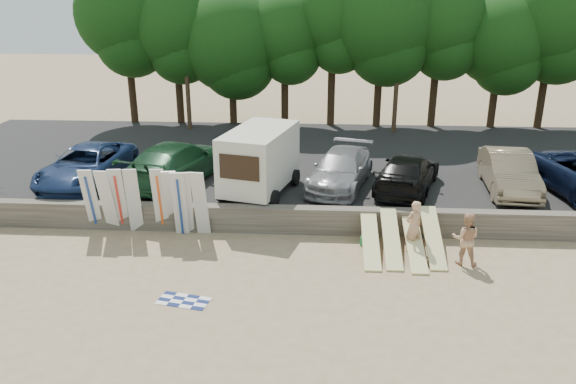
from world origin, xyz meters
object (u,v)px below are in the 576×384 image
(car_1, at_px, (177,162))
(beachgoer_a, at_px, (414,227))
(beachgoer_b, at_px, (466,239))
(car_2, at_px, (341,169))
(car_4, at_px, (509,172))
(box_trailer, at_px, (260,158))
(car_0, at_px, (87,165))
(car_3, at_px, (407,173))
(cooler, at_px, (366,241))

(car_1, distance_m, beachgoer_a, 10.56)
(beachgoer_a, distance_m, beachgoer_b, 1.77)
(beachgoer_b, bearing_deg, beachgoer_a, -16.37)
(car_1, distance_m, beachgoer_b, 12.32)
(car_2, distance_m, car_4, 6.86)
(car_2, xyz_separation_m, beachgoer_b, (3.94, -5.52, -0.54))
(car_2, bearing_deg, box_trailer, -147.50)
(car_2, distance_m, beachgoer_b, 6.80)
(car_0, height_order, car_3, car_0)
(car_1, bearing_deg, car_4, -165.85)
(car_3, bearing_deg, car_1, 15.61)
(cooler, bearing_deg, car_2, 120.13)
(car_3, distance_m, car_4, 4.14)
(box_trailer, distance_m, car_1, 3.93)
(car_4, relative_size, beachgoer_a, 2.65)
(car_0, relative_size, car_3, 1.11)
(beachgoer_b, bearing_deg, car_4, -107.09)
(beachgoer_a, bearing_deg, car_4, -166.58)
(car_0, relative_size, car_1, 0.94)
(car_1, height_order, beachgoer_a, car_1)
(car_2, bearing_deg, cooler, -64.39)
(box_trailer, distance_m, car_3, 6.11)
(car_1, xyz_separation_m, car_3, (9.72, -0.44, -0.14))
(car_1, relative_size, cooler, 16.00)
(car_3, bearing_deg, car_4, -159.54)
(car_4, bearing_deg, car_2, -176.24)
(car_3, height_order, cooler, car_3)
(beachgoer_b, xyz_separation_m, cooler, (-3.11, 1.25, -0.75))
(beachgoer_b, bearing_deg, car_3, -65.33)
(car_1, bearing_deg, beachgoer_b, 168.03)
(box_trailer, bearing_deg, beachgoer_a, -18.16)
(beachgoer_b, bearing_deg, car_0, -8.04)
(box_trailer, xyz_separation_m, beachgoer_b, (7.24, -4.46, -1.28))
(car_2, height_order, car_3, same)
(car_1, relative_size, beachgoer_b, 3.36)
(beachgoer_a, distance_m, cooler, 1.78)
(car_1, height_order, car_4, car_1)
(car_0, height_order, cooler, car_0)
(car_1, bearing_deg, beachgoer_a, 168.14)
(car_1, height_order, car_3, car_1)
(car_3, distance_m, beachgoer_b, 5.36)
(car_4, bearing_deg, beachgoer_b, -113.52)
(car_2, bearing_deg, car_0, -163.84)
(car_1, bearing_deg, cooler, 166.02)
(beachgoer_b, bearing_deg, car_2, -42.97)
(box_trailer, bearing_deg, car_0, -171.50)
(car_0, xyz_separation_m, beachgoer_b, (14.74, -5.24, -0.59))
(beachgoer_a, relative_size, cooler, 4.92)
(car_1, relative_size, car_3, 1.18)
(car_4, height_order, cooler, car_4)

